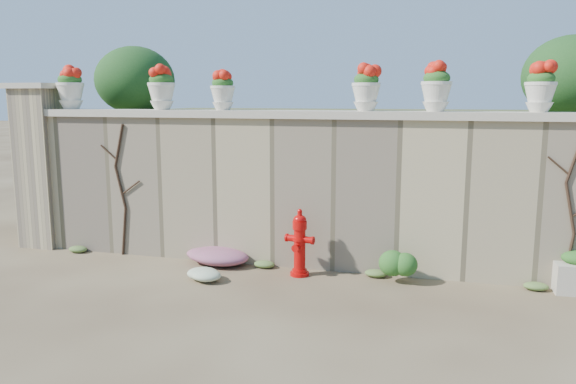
% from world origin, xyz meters
% --- Properties ---
extents(ground, '(80.00, 80.00, 0.00)m').
position_xyz_m(ground, '(0.00, 0.00, 0.00)').
color(ground, '#493824').
rests_on(ground, ground).
extents(stone_wall, '(8.00, 0.40, 2.00)m').
position_xyz_m(stone_wall, '(0.00, 1.80, 1.00)').
color(stone_wall, tan).
rests_on(stone_wall, ground).
extents(wall_cap, '(8.10, 0.52, 0.10)m').
position_xyz_m(wall_cap, '(0.00, 1.80, 2.05)').
color(wall_cap, beige).
rests_on(wall_cap, stone_wall).
extents(gate_pillar, '(0.72, 0.72, 2.48)m').
position_xyz_m(gate_pillar, '(-4.15, 1.80, 1.26)').
color(gate_pillar, tan).
rests_on(gate_pillar, ground).
extents(raised_fill, '(9.00, 6.00, 2.00)m').
position_xyz_m(raised_fill, '(0.00, 5.00, 1.00)').
color(raised_fill, '#384C23').
rests_on(raised_fill, ground).
extents(back_shrub_left, '(1.30, 1.30, 1.10)m').
position_xyz_m(back_shrub_left, '(-3.20, 3.00, 2.55)').
color(back_shrub_left, '#143814').
rests_on(back_shrub_left, raised_fill).
extents(back_shrub_right, '(1.30, 1.30, 1.10)m').
position_xyz_m(back_shrub_right, '(3.40, 3.00, 2.55)').
color(back_shrub_right, '#143814').
rests_on(back_shrub_right, raised_fill).
extents(vine_left, '(0.60, 0.04, 1.91)m').
position_xyz_m(vine_left, '(-2.67, 1.58, 0.99)').
color(vine_left, black).
rests_on(vine_left, ground).
extents(vine_right, '(0.60, 0.04, 1.91)m').
position_xyz_m(vine_right, '(3.23, 1.58, 0.99)').
color(vine_right, black).
rests_on(vine_right, ground).
extents(fire_hydrant, '(0.38, 0.27, 0.87)m').
position_xyz_m(fire_hydrant, '(0.04, 1.31, 0.44)').
color(fire_hydrant, '#B70707').
rests_on(fire_hydrant, ground).
extents(green_shrub, '(0.59, 0.53, 0.56)m').
position_xyz_m(green_shrub, '(1.32, 1.36, 0.28)').
color(green_shrub, '#1E5119').
rests_on(green_shrub, ground).
extents(magenta_clump, '(1.01, 0.68, 0.27)m').
position_xyz_m(magenta_clump, '(-1.16, 1.55, 0.14)').
color(magenta_clump, '#CA2898').
rests_on(magenta_clump, ground).
extents(white_flowers, '(0.53, 0.42, 0.19)m').
position_xyz_m(white_flowers, '(-1.00, 0.75, 0.09)').
color(white_flowers, white).
rests_on(white_flowers, ground).
extents(urn_pot_0, '(0.40, 0.40, 0.62)m').
position_xyz_m(urn_pot_0, '(-3.57, 1.80, 2.41)').
color(urn_pot_0, silver).
rests_on(urn_pot_0, wall_cap).
extents(urn_pot_1, '(0.39, 0.39, 0.60)m').
position_xyz_m(urn_pot_1, '(-2.09, 1.80, 2.40)').
color(urn_pot_1, silver).
rests_on(urn_pot_1, wall_cap).
extents(urn_pot_2, '(0.34, 0.34, 0.53)m').
position_xyz_m(urn_pot_2, '(-1.17, 1.80, 2.36)').
color(urn_pot_2, silver).
rests_on(urn_pot_2, wall_cap).
extents(urn_pot_3, '(0.37, 0.37, 0.57)m').
position_xyz_m(urn_pot_3, '(0.78, 1.80, 2.38)').
color(urn_pot_3, silver).
rests_on(urn_pot_3, wall_cap).
extents(urn_pot_4, '(0.38, 0.38, 0.59)m').
position_xyz_m(urn_pot_4, '(1.65, 1.80, 2.39)').
color(urn_pot_4, silver).
rests_on(urn_pot_4, wall_cap).
extents(urn_pot_5, '(0.36, 0.36, 0.57)m').
position_xyz_m(urn_pot_5, '(2.83, 1.80, 2.38)').
color(urn_pot_5, silver).
rests_on(urn_pot_5, wall_cap).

